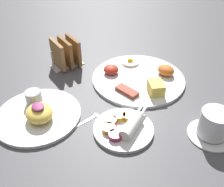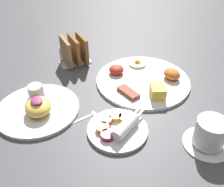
% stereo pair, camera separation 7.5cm
% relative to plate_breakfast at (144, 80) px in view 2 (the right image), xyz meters
% --- Properties ---
extents(ground_plane, '(3.00, 3.00, 0.00)m').
position_rel_plate_breakfast_xyz_m(ground_plane, '(-0.02, -0.17, -0.01)').
color(ground_plane, '#47474C').
extents(plate_breakfast, '(0.31, 0.31, 0.05)m').
position_rel_plate_breakfast_xyz_m(plate_breakfast, '(0.00, 0.00, 0.00)').
color(plate_breakfast, white).
rests_on(plate_breakfast, ground_plane).
extents(plate_condiments, '(0.16, 0.18, 0.04)m').
position_rel_plate_breakfast_xyz_m(plate_condiments, '(0.16, -0.19, 0.00)').
color(plate_condiments, white).
rests_on(plate_condiments, ground_plane).
extents(plate_foreground, '(0.24, 0.24, 0.06)m').
position_rel_plate_breakfast_xyz_m(plate_foreground, '(-0.02, -0.36, 0.01)').
color(plate_foreground, white).
rests_on(plate_foreground, ground_plane).
extents(toast_rack, '(0.10, 0.12, 0.10)m').
position_rel_plate_breakfast_xyz_m(toast_rack, '(-0.23, -0.16, 0.04)').
color(toast_rack, '#B7B7BC').
rests_on(toast_rack, ground_plane).
extents(coffee_cup, '(0.12, 0.12, 0.08)m').
position_rel_plate_breakfast_xyz_m(coffee_cup, '(0.31, -0.01, 0.03)').
color(coffee_cup, white).
rests_on(coffee_cup, ground_plane).
extents(teaspoon, '(0.03, 0.13, 0.01)m').
position_rel_plate_breakfast_xyz_m(teaspoon, '(0.08, -0.25, -0.01)').
color(teaspoon, silver).
rests_on(teaspoon, ground_plane).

